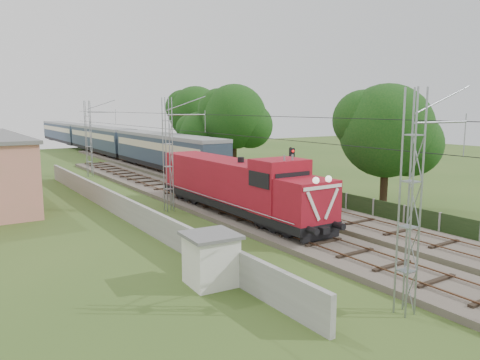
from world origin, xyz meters
TOP-DOWN VIEW (x-y plane):
  - ground at (0.00, 0.00)m, footprint 140.00×140.00m
  - track_main at (0.00, 7.00)m, footprint 4.20×70.00m
  - track_side at (5.00, 20.00)m, footprint 4.20×80.00m
  - catenary at (-2.95, 12.00)m, footprint 3.31×70.00m
  - boundary_wall at (-6.50, 12.00)m, footprint 0.25×40.00m
  - fence at (8.00, 3.00)m, footprint 0.12×32.00m
  - locomotive at (0.00, 7.72)m, footprint 2.93×16.74m
  - coach_rake at (5.00, 54.50)m, footprint 3.21×71.64m
  - signal_post at (3.11, 5.89)m, footprint 0.52×0.40m
  - relay_hut at (-7.40, -1.77)m, footprint 2.24×2.24m
  - tree_a at (10.19, 3.94)m, footprint 6.93×6.60m
  - tree_b at (12.01, 26.77)m, footprint 7.65×7.29m
  - tree_c at (9.37, 30.06)m, footprint 5.28×5.03m
  - tree_d at (14.21, 40.20)m, footprint 7.89×7.51m

SIDE VIEW (x-z plane):
  - ground at x=0.00m, z-range 0.00..0.00m
  - track_main at x=0.00m, z-range -0.04..0.41m
  - track_side at x=5.00m, z-range -0.04..0.41m
  - fence at x=8.00m, z-range 0.00..1.20m
  - boundary_wall at x=-6.50m, z-range 0.00..1.50m
  - relay_hut at x=-7.40m, z-range 0.01..2.20m
  - locomotive at x=0.00m, z-range 0.08..4.33m
  - coach_rake at x=5.00m, z-range 0.78..4.50m
  - signal_post at x=3.11m, z-range 0.88..5.58m
  - catenary at x=-2.95m, z-range 0.05..8.05m
  - tree_c at x=9.37m, z-range 0.84..7.69m
  - tree_a at x=10.19m, z-range 1.11..10.10m
  - tree_b at x=12.01m, z-range 1.23..11.15m
  - tree_d at x=14.21m, z-range 1.27..11.49m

